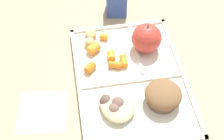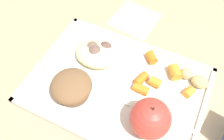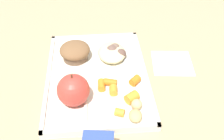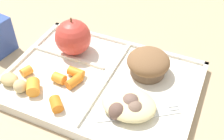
{
  "view_description": "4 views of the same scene",
  "coord_description": "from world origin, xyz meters",
  "views": [
    {
      "loc": [
        0.49,
        -0.13,
        0.69
      ],
      "look_at": [
        -0.03,
        -0.04,
        0.02
      ],
      "focal_mm": 52.44,
      "sensor_mm": 36.0,
      "label": 1
    },
    {
      "loc": [
        -0.11,
        0.25,
        0.48
      ],
      "look_at": [
        0.03,
        -0.03,
        0.03
      ],
      "focal_mm": 37.62,
      "sensor_mm": 36.0,
      "label": 2
    },
    {
      "loc": [
        -0.58,
        0.01,
        0.53
      ],
      "look_at": [
        0.01,
        -0.04,
        0.02
      ],
      "focal_mm": 44.34,
      "sensor_mm": 36.0,
      "label": 3
    },
    {
      "loc": [
        0.19,
        -0.37,
        0.43
      ],
      "look_at": [
        0.02,
        0.01,
        0.05
      ],
      "focal_mm": 45.3,
      "sensor_mm": 36.0,
      "label": 4
    }
  ],
  "objects": [
    {
      "name": "egg_noodle_pile",
      "position": [
        0.08,
        -0.05,
        0.03
      ],
      "size": [
        0.1,
        0.08,
        0.03
      ],
      "primitive_type": "ellipsoid",
      "color": "beige",
      "rests_on": "lunch_tray"
    },
    {
      "name": "green_apple",
      "position": [
        -0.1,
        0.06,
        0.06
      ],
      "size": [
        0.08,
        0.08,
        0.09
      ],
      "color": "#C63D33",
      "rests_on": "lunch_tray"
    },
    {
      "name": "carrot_slice_diagonal",
      "position": [
        -0.11,
        -0.08,
        0.03
      ],
      "size": [
        0.04,
        0.04,
        0.03
      ],
      "primitive_type": "cylinder",
      "rotation": [
        0.0,
        1.57,
        2.18
      ],
      "color": "orange",
      "rests_on": "lunch_tray"
    },
    {
      "name": "potato_chunk_wedge",
      "position": [
        -0.13,
        -0.09,
        0.03
      ],
      "size": [
        0.04,
        0.04,
        0.03
      ],
      "primitive_type": "ellipsoid",
      "rotation": [
        0.0,
        0.0,
        4.03
      ],
      "color": "tan",
      "rests_on": "lunch_tray"
    },
    {
      "name": "bran_muffin",
      "position": [
        0.08,
        0.06,
        0.04
      ],
      "size": [
        0.09,
        0.09,
        0.05
      ],
      "color": "brown",
      "rests_on": "lunch_tray"
    },
    {
      "name": "plastic_fork",
      "position": [
        0.11,
        -0.05,
        0.02
      ],
      "size": [
        0.14,
        0.1,
        0.0
      ],
      "color": "silver",
      "rests_on": "lunch_tray"
    },
    {
      "name": "carrot_slice_edge",
      "position": [
        -0.04,
        -0.1,
        0.03
      ],
      "size": [
        0.04,
        0.04,
        0.02
      ],
      "primitive_type": "cylinder",
      "rotation": [
        0.0,
        1.57,
        5.5
      ],
      "color": "orange",
      "rests_on": "lunch_tray"
    },
    {
      "name": "ground",
      "position": [
        0.0,
        0.0,
        0.0
      ],
      "size": [
        6.0,
        6.0,
        0.0
      ],
      "primitive_type": "plane",
      "color": "tan"
    },
    {
      "name": "milk_carton",
      "position": [
        -0.27,
        0.01,
        0.04
      ],
      "size": [
        0.07,
        0.07,
        0.09
      ],
      "primitive_type": "cube",
      "rotation": [
        0.0,
        0.0,
        -0.14
      ],
      "color": "#334C99",
      "rests_on": "ground"
    },
    {
      "name": "carrot_slice_back",
      "position": [
        -0.15,
        -0.05,
        0.03
      ],
      "size": [
        0.03,
        0.03,
        0.02
      ],
      "primitive_type": "cylinder",
      "rotation": [
        0.0,
        1.57,
        4.33
      ],
      "color": "orange",
      "rests_on": "lunch_tray"
    },
    {
      "name": "carrot_slice_center",
      "position": [
        -0.04,
        -0.03,
        0.03
      ],
      "size": [
        0.03,
        0.04,
        0.02
      ],
      "primitive_type": "cylinder",
      "rotation": [
        0.0,
        1.57,
        4.42
      ],
      "color": "orange",
      "rests_on": "lunch_tray"
    },
    {
      "name": "meatball_center",
      "position": [
        0.07,
        -0.07,
        0.03
      ],
      "size": [
        0.03,
        0.03,
        0.03
      ],
      "primitive_type": "sphere",
      "color": "brown",
      "rests_on": "lunch_tray"
    },
    {
      "name": "meatball_side",
      "position": [
        0.08,
        -0.05,
        0.03
      ],
      "size": [
        0.04,
        0.04,
        0.04
      ],
      "primitive_type": "sphere",
      "color": "brown",
      "rests_on": "lunch_tray"
    },
    {
      "name": "meatball_back",
      "position": [
        0.08,
        -0.05,
        0.03
      ],
      "size": [
        0.03,
        0.03,
        0.03
      ],
      "primitive_type": "sphere",
      "color": "brown",
      "rests_on": "lunch_tray"
    },
    {
      "name": "lunch_tray",
      "position": [
        -0.0,
        0.0,
        0.01
      ],
      "size": [
        0.39,
        0.28,
        0.02
      ],
      "color": "silver",
      "rests_on": "ground"
    },
    {
      "name": "carrot_slice_small",
      "position": [
        -0.05,
        -0.01,
        0.03
      ],
      "size": [
        0.03,
        0.02,
        0.02
      ],
      "primitive_type": "cylinder",
      "rotation": [
        0.0,
        1.57,
        3.1
      ],
      "color": "orange",
      "rests_on": "lunch_tray"
    },
    {
      "name": "paper_napkin",
      "position": [
        0.05,
        -0.23,
        0.0
      ],
      "size": [
        0.13,
        0.13,
        0.0
      ],
      "primitive_type": "cube",
      "rotation": [
        0.0,
        0.0,
        -0.11
      ],
      "color": "white",
      "rests_on": "ground"
    },
    {
      "name": "carrot_slice_large",
      "position": [
        -0.08,
        -0.04,
        0.03
      ],
      "size": [
        0.03,
        0.02,
        0.02
      ],
      "primitive_type": "cylinder",
      "rotation": [
        0.0,
        1.57,
        6.21
      ],
      "color": "orange",
      "rests_on": "lunch_tray"
    },
    {
      "name": "potato_chunk_browned",
      "position": [
        -0.17,
        -0.08,
        0.03
      ],
      "size": [
        0.04,
        0.04,
        0.02
      ],
      "primitive_type": "ellipsoid",
      "rotation": [
        0.0,
        0.0,
        6.17
      ],
      "color": "tan",
      "rests_on": "lunch_tray"
    },
    {
      "name": "meatball_front",
      "position": [
        0.09,
        -0.06,
        0.03
      ],
      "size": [
        0.03,
        0.03,
        0.03
      ],
      "primitive_type": "sphere",
      "color": "#755B4C",
      "rests_on": "lunch_tray"
    }
  ]
}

